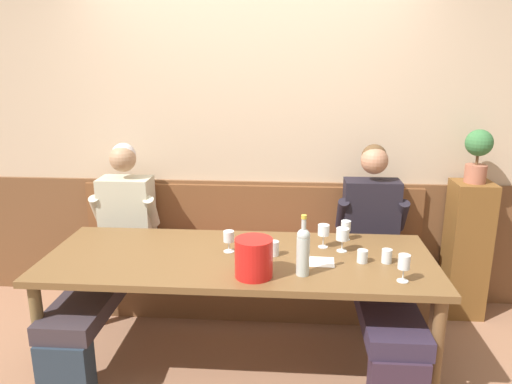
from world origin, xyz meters
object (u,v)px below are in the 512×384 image
object	(u,v)px
wine_glass_right_end	(346,227)
potted_plant	(478,152)
ice_bucket	(254,258)
wine_glass_by_bottle	(229,238)
dining_table	(239,267)
water_tumbler_right	(274,248)
person_center_left_seat	(111,247)
wine_bottle_amber_mid	(303,250)
wine_glass_mid_left	(404,263)
wall_bench	(250,274)
water_tumbler_left	(387,256)
wine_glass_left_end	(343,235)
water_tumbler_center	(362,256)
person_right_seat	(378,256)
wine_glass_near_bucket	(324,231)

from	to	relation	value
wine_glass_right_end	potted_plant	world-z (taller)	potted_plant
ice_bucket	wine_glass_by_bottle	world-z (taller)	ice_bucket
dining_table	water_tumbler_right	world-z (taller)	water_tumbler_right
person_center_left_seat	wine_bottle_amber_mid	distance (m)	1.46
ice_bucket	wine_glass_mid_left	distance (m)	0.80
wine_glass_right_end	wine_glass_by_bottle	distance (m)	0.78
wall_bench	water_tumbler_left	world-z (taller)	wall_bench
wine_glass_left_end	water_tumbler_center	world-z (taller)	wine_glass_left_end
person_center_left_seat	wine_glass_mid_left	world-z (taller)	person_center_left_seat
wine_glass_mid_left	water_tumbler_left	xyz separation A→B (m)	(-0.04, 0.25, -0.06)
dining_table	wine_glass_by_bottle	size ratio (longest dim) A/B	17.51
wine_glass_left_end	wine_glass_mid_left	world-z (taller)	wine_glass_mid_left
wine_bottle_amber_mid	wall_bench	bearing A→B (deg)	111.34
person_center_left_seat	wine_bottle_amber_mid	bearing A→B (deg)	-24.32
person_center_left_seat	water_tumbler_right	bearing A→B (deg)	-16.09
wine_bottle_amber_mid	wine_glass_by_bottle	bearing A→B (deg)	146.06
wine_glass_right_end	wine_glass_left_end	bearing A→B (deg)	-101.62
wine_glass_right_end	wine_glass_mid_left	size ratio (longest dim) A/B	0.85
water_tumbler_right	person_right_seat	bearing A→B (deg)	24.72
wine_glass_by_bottle	potted_plant	world-z (taller)	potted_plant
wine_glass_right_end	water_tumbler_left	bearing A→B (deg)	-60.87
ice_bucket	water_tumbler_center	world-z (taller)	ice_bucket
wine_glass_right_end	person_right_seat	bearing A→B (deg)	3.34
wall_bench	wine_glass_mid_left	bearing A→B (deg)	-48.04
wine_glass_near_bucket	potted_plant	xyz separation A→B (m)	(1.10, 0.58, 0.41)
wine_glass_by_bottle	potted_plant	distance (m)	1.87
ice_bucket	water_tumbler_left	world-z (taller)	ice_bucket
dining_table	wine_glass_mid_left	distance (m)	0.97
wine_glass_by_bottle	wine_glass_near_bucket	world-z (taller)	wine_glass_near_bucket
wine_glass_right_end	wine_glass_near_bucket	world-z (taller)	wine_glass_near_bucket
wine_glass_mid_left	water_tumbler_right	world-z (taller)	wine_glass_mid_left
wall_bench	person_center_left_seat	xyz separation A→B (m)	(-0.93, -0.38, 0.34)
ice_bucket	dining_table	bearing A→B (deg)	112.02
wine_glass_near_bucket	water_tumbler_right	world-z (taller)	wine_glass_near_bucket
person_center_left_seat	wine_glass_right_end	world-z (taller)	person_center_left_seat
person_right_seat	ice_bucket	world-z (taller)	person_right_seat
person_right_seat	water_tumbler_left	world-z (taller)	person_right_seat
person_right_seat	wine_glass_right_end	bearing A→B (deg)	-176.66
dining_table	water_tumbler_left	world-z (taller)	water_tumbler_left
ice_bucket	wine_glass_right_end	world-z (taller)	ice_bucket
water_tumbler_right	wine_glass_left_end	bearing A→B (deg)	13.05
person_center_left_seat	wine_glass_near_bucket	distance (m)	1.47
water_tumbler_right	water_tumbler_center	size ratio (longest dim) A/B	1.19
person_right_seat	potted_plant	world-z (taller)	potted_plant
person_right_seat	wine_bottle_amber_mid	xyz separation A→B (m)	(-0.51, -0.58, 0.26)
person_center_left_seat	water_tumbler_left	world-z (taller)	person_center_left_seat
person_right_seat	wine_glass_by_bottle	distance (m)	1.02
water_tumbler_left	water_tumbler_right	xyz separation A→B (m)	(-0.66, 0.06, 0.00)
wine_glass_right_end	potted_plant	distance (m)	1.13
wine_glass_left_end	water_tumbler_center	distance (m)	0.20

